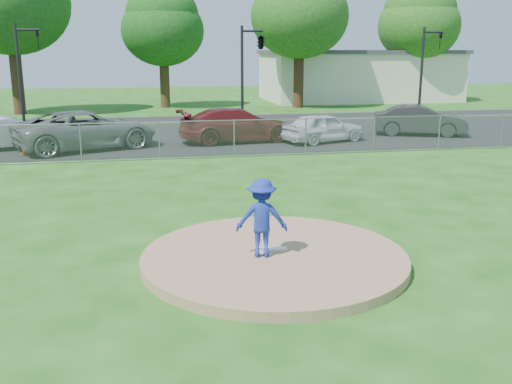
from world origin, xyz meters
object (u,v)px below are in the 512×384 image
pitcher (262,218)px  parked_car_darkred (237,125)px  tree_right (300,3)px  parked_car_pearl (323,128)px  traffic_cone (25,147)px  traffic_signal_left (24,67)px  parked_car_white (10,133)px  parked_car_charcoal (420,120)px  parked_car_gray (86,130)px  traffic_signal_right (426,65)px  tree_center (162,20)px  commercial_building (358,75)px  traffic_signal_center (259,44)px  tree_far_right (419,16)px

pitcher → parked_car_darkred: bearing=-86.4°
tree_right → parked_car_pearl: 18.59m
traffic_cone → traffic_signal_left: bearing=99.1°
parked_car_white → parked_car_charcoal: size_ratio=0.92×
parked_car_gray → parked_car_darkred: parked_car_gray is taller
parked_car_gray → parked_car_pearl: bearing=-114.6°
traffic_signal_left → parked_car_white: size_ratio=1.31×
pitcher → parked_car_pearl: pitcher is taller
traffic_signal_left → traffic_cone: traffic_signal_left is taller
parked_car_white → parked_car_pearl: 14.12m
traffic_signal_right → parked_car_gray: bearing=-160.3°
parked_car_gray → parked_car_pearl: parked_car_gray is taller
tree_center → parked_car_darkred: bearing=-81.4°
commercial_building → traffic_signal_center: 20.17m
tree_far_right → parked_car_white: tree_far_right is taller
parked_car_pearl → traffic_signal_left: bearing=44.2°
traffic_signal_center → tree_center: bearing=112.5°
traffic_signal_center → parked_car_gray: size_ratio=0.92×
parked_car_gray → parked_car_darkred: (6.80, 0.82, -0.04)m
commercial_building → parked_car_white: (-24.38, -22.19, -1.45)m
traffic_cone → parked_car_gray: bearing=19.0°
traffic_signal_center → commercial_building: bearing=53.1°
traffic_signal_center → parked_car_charcoal: (7.30, -5.61, -3.84)m
tree_far_right → pitcher: tree_far_right is taller
traffic_signal_left → traffic_signal_right: same height
tree_right → traffic_signal_left: bearing=-150.6°
tree_center → pitcher: tree_center is taller
pitcher → traffic_cone: bearing=-52.4°
tree_right → traffic_signal_center: bearing=-116.7°
tree_center → traffic_signal_left: size_ratio=1.76×
traffic_signal_center → traffic_signal_right: 10.34m
traffic_signal_left → traffic_signal_right: 23.00m
traffic_signal_left → traffic_signal_center: (12.73, -0.00, 1.25)m
traffic_cone → parked_car_charcoal: 18.91m
traffic_signal_left → parked_car_pearl: size_ratio=1.38×
traffic_signal_left → parked_car_white: (0.39, -6.19, -2.65)m
traffic_signal_right → parked_car_charcoal: (-2.97, -5.61, -2.59)m
tree_far_right → parked_car_gray: (-25.07, -19.91, -6.21)m
traffic_signal_right → tree_right: bearing=117.6°
tree_center → parked_car_gray: (-4.07, -18.91, -5.62)m
traffic_signal_left → parked_car_darkred: traffic_signal_left is taller
tree_center → parked_car_charcoal: 22.21m
commercial_building → parked_car_gray: bearing=-132.6°
tree_right → parked_car_charcoal: (2.27, -15.61, -6.88)m
commercial_building → parked_car_gray: commercial_building is taller
traffic_signal_right → parked_car_white: 23.59m
commercial_building → parked_car_darkred: 26.33m
tree_far_right → parked_car_darkred: bearing=-133.7°
traffic_signal_right → pitcher: traffic_signal_right is taller
traffic_signal_center → traffic_cone: size_ratio=9.37×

